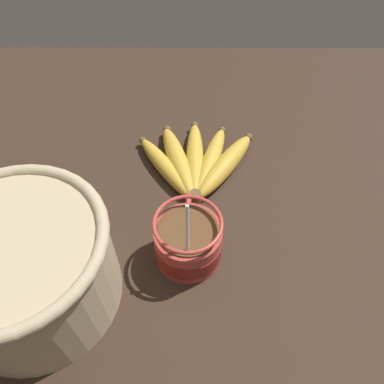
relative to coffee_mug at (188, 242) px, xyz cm
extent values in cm
cube|color=#332319|center=(8.38, 2.17, -5.59)|extent=(107.54, 107.54, 3.43)
cylinder|color=#B23D33|center=(-0.11, 0.00, -0.29)|extent=(10.17, 10.17, 7.19)
cylinder|color=maroon|center=(-0.11, 0.00, -0.71)|extent=(10.37, 10.37, 3.17)
torus|color=#B23D33|center=(5.85, 0.00, 0.65)|extent=(5.25, 0.90, 5.25)
cylinder|color=brown|center=(-0.11, 0.00, 3.41)|extent=(8.97, 8.97, 0.40)
torus|color=#B23D33|center=(-0.11, 0.00, 5.19)|extent=(10.17, 10.17, 0.60)
cylinder|color=silver|center=(-3.45, 0.00, 4.65)|extent=(3.62, 0.50, 14.16)
ellipsoid|color=silver|center=(-1.88, 0.00, -2.38)|extent=(3.00, 2.00, 0.80)
cylinder|color=brown|center=(9.38, -1.08, -1.32)|extent=(2.00, 2.00, 3.00)
ellipsoid|color=gold|center=(17.86, -6.67, -2.05)|extent=(17.30, 13.13, 3.65)
sphere|color=brown|center=(25.50, -11.71, -2.05)|extent=(1.64, 1.64, 1.64)
ellipsoid|color=gold|center=(19.10, -3.97, -2.29)|extent=(18.44, 8.26, 3.18)
sphere|color=brown|center=(27.87, -6.57, -2.29)|extent=(1.43, 1.43, 1.43)
ellipsoid|color=gold|center=(19.85, -1.02, -2.25)|extent=(18.96, 3.35, 3.25)
sphere|color=brown|center=(29.32, -0.98, -2.25)|extent=(1.46, 1.46, 1.46)
ellipsoid|color=gold|center=(19.06, 1.91, -2.12)|extent=(18.50, 8.74, 3.51)
sphere|color=brown|center=(27.80, 4.60, -2.12)|extent=(1.58, 1.58, 1.58)
ellipsoid|color=gold|center=(17.54, 4.43, -2.35)|extent=(16.37, 12.42, 3.05)
sphere|color=brown|center=(24.87, 9.37, -2.35)|extent=(1.37, 1.37, 1.37)
cylinder|color=tan|center=(-6.59, 21.60, 3.36)|extent=(23.57, 23.57, 14.48)
torus|color=tan|center=(-6.59, 21.60, 10.60)|extent=(24.74, 24.74, 1.65)
camera|label=1|loc=(-29.85, -0.77, 48.89)|focal=35.00mm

